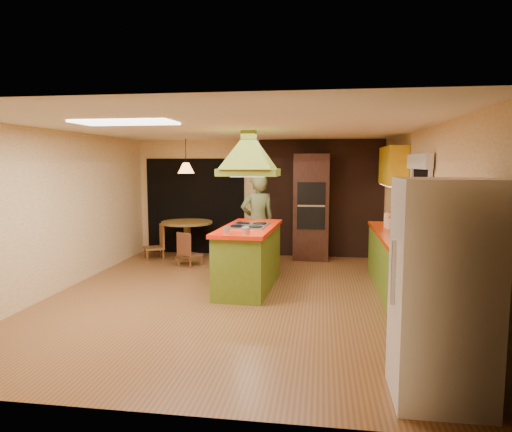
% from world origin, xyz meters
% --- Properties ---
extents(ground, '(6.50, 6.50, 0.00)m').
position_xyz_m(ground, '(0.00, 0.00, 0.00)').
color(ground, brown).
rests_on(ground, ground).
extents(room_walls, '(5.50, 6.50, 6.50)m').
position_xyz_m(room_walls, '(0.00, 0.00, 1.25)').
color(room_walls, beige).
rests_on(room_walls, ground).
extents(ceiling_plane, '(6.50, 6.50, 0.00)m').
position_xyz_m(ceiling_plane, '(0.00, 0.00, 2.50)').
color(ceiling_plane, silver).
rests_on(ceiling_plane, room_walls).
extents(brick_panel, '(2.64, 0.03, 2.50)m').
position_xyz_m(brick_panel, '(1.25, 3.23, 1.25)').
color(brick_panel, '#381E14').
rests_on(brick_panel, ground).
extents(nook_opening, '(2.20, 0.03, 2.10)m').
position_xyz_m(nook_opening, '(-1.50, 3.23, 1.05)').
color(nook_opening, black).
rests_on(nook_opening, ground).
extents(right_counter, '(0.62, 3.05, 0.92)m').
position_xyz_m(right_counter, '(2.45, 0.60, 0.46)').
color(right_counter, olive).
rests_on(right_counter, ground).
extents(upper_cabinets, '(0.34, 1.40, 0.70)m').
position_xyz_m(upper_cabinets, '(2.57, 2.20, 1.95)').
color(upper_cabinets, yellow).
rests_on(upper_cabinets, room_walls).
extents(window_right, '(0.12, 1.35, 1.06)m').
position_xyz_m(window_right, '(2.70, 0.40, 1.77)').
color(window_right, black).
rests_on(window_right, room_walls).
extents(fluor_panel, '(1.20, 0.60, 0.03)m').
position_xyz_m(fluor_panel, '(-1.10, -1.20, 2.48)').
color(fluor_panel, white).
rests_on(fluor_panel, ceiling_plane).
extents(kitchen_island, '(0.90, 2.04, 1.01)m').
position_xyz_m(kitchen_island, '(0.13, 0.57, 0.50)').
color(kitchen_island, olive).
rests_on(kitchen_island, ground).
extents(range_hood, '(0.95, 0.69, 0.78)m').
position_xyz_m(range_hood, '(0.13, 0.57, 2.25)').
color(range_hood, olive).
rests_on(range_hood, ceiling_plane).
extents(man, '(0.77, 0.66, 1.80)m').
position_xyz_m(man, '(0.08, 1.92, 0.90)').
color(man, '#505A2F').
rests_on(man, ground).
extents(refrigerator, '(0.77, 0.73, 1.87)m').
position_xyz_m(refrigerator, '(2.28, -2.69, 0.93)').
color(refrigerator, white).
rests_on(refrigerator, ground).
extents(wall_oven, '(0.73, 0.61, 2.19)m').
position_xyz_m(wall_oven, '(1.07, 2.95, 1.09)').
color(wall_oven, '#422115').
rests_on(wall_oven, ground).
extents(dining_table, '(1.06, 1.06, 0.79)m').
position_xyz_m(dining_table, '(-1.50, 2.58, 0.56)').
color(dining_table, brown).
rests_on(dining_table, ground).
extents(chair_left, '(0.54, 0.54, 0.72)m').
position_xyz_m(chair_left, '(-2.20, 2.48, 0.36)').
color(chair_left, brown).
rests_on(chair_left, ground).
extents(chair_near, '(0.50, 0.50, 0.67)m').
position_xyz_m(chair_near, '(-1.25, 1.93, 0.34)').
color(chair_near, brown).
rests_on(chair_near, ground).
extents(pendant_lamp, '(0.43, 0.43, 0.22)m').
position_xyz_m(pendant_lamp, '(-1.50, 2.58, 1.90)').
color(pendant_lamp, '#FF9E3F').
rests_on(pendant_lamp, ceiling_plane).
extents(canister_large, '(0.20, 0.20, 0.24)m').
position_xyz_m(canister_large, '(2.40, 1.29, 1.04)').
color(canister_large, '#FCEFCB').
rests_on(canister_large, right_counter).
extents(canister_medium, '(0.14, 0.14, 0.19)m').
position_xyz_m(canister_medium, '(2.40, 1.26, 1.01)').
color(canister_medium, beige).
rests_on(canister_medium, right_counter).
extents(canister_small, '(0.16, 0.16, 0.17)m').
position_xyz_m(canister_small, '(2.40, 1.16, 1.00)').
color(canister_small, '#F9E4C9').
rests_on(canister_small, right_counter).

